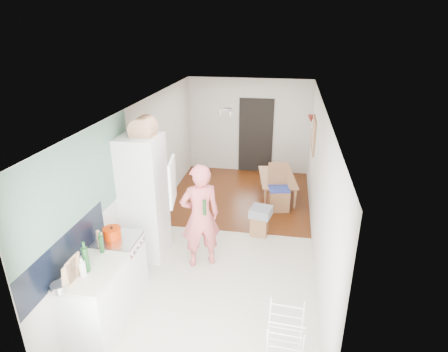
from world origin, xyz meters
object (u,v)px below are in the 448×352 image
(dining_chair, at_px, (279,188))
(stool, at_px, (259,225))
(drying_rack, at_px, (285,341))
(dining_table, at_px, (278,188))
(person, at_px, (200,207))

(dining_chair, bearing_deg, stool, -117.71)
(dining_chair, xyz_separation_m, stool, (-0.31, -1.10, -0.30))
(drying_rack, bearing_deg, dining_table, 96.75)
(dining_table, xyz_separation_m, dining_chair, (0.03, -0.67, 0.30))
(dining_table, height_order, drying_rack, drying_rack)
(stool, relative_size, drying_rack, 0.51)
(dining_table, distance_m, stool, 1.79)
(dining_table, xyz_separation_m, drying_rack, (0.26, -4.73, 0.19))
(stool, xyz_separation_m, drying_rack, (0.54, -2.97, 0.19))
(dining_chair, bearing_deg, dining_table, 81.12)
(person, distance_m, stool, 1.66)
(stool, distance_m, drying_rack, 3.02)
(dining_chair, bearing_deg, drying_rack, -98.51)
(dining_table, relative_size, stool, 2.94)
(person, height_order, stool, person)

